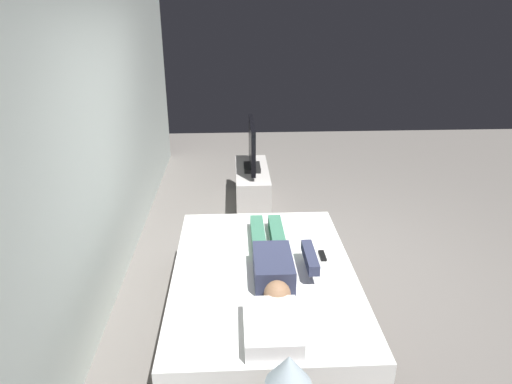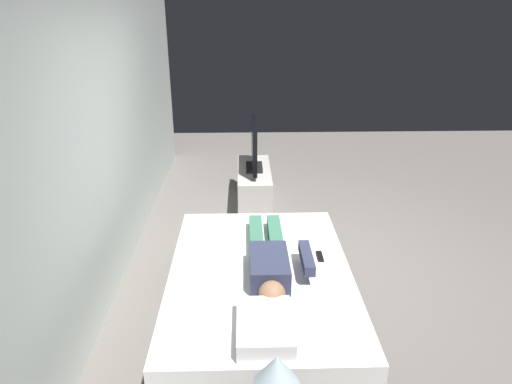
% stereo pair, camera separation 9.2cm
% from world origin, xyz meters
% --- Properties ---
extents(ground_plane, '(10.00, 10.00, 0.00)m').
position_xyz_m(ground_plane, '(0.00, 0.00, 0.00)').
color(ground_plane, slate).
extents(back_wall, '(6.40, 0.10, 2.80)m').
position_xyz_m(back_wall, '(0.40, 1.88, 1.40)').
color(back_wall, silver).
rests_on(back_wall, ground).
extents(bed, '(2.10, 1.45, 0.54)m').
position_xyz_m(bed, '(-0.86, 0.56, 0.26)').
color(bed, brown).
rests_on(bed, ground).
extents(pillow, '(0.48, 0.34, 0.12)m').
position_xyz_m(pillow, '(-1.59, 0.56, 0.60)').
color(pillow, white).
rests_on(pillow, bed).
extents(person, '(1.26, 0.46, 0.18)m').
position_xyz_m(person, '(-0.83, 0.49, 0.62)').
color(person, '#2D334C').
rests_on(person, bed).
extents(remote, '(0.15, 0.04, 0.02)m').
position_xyz_m(remote, '(-0.68, 0.08, 0.55)').
color(remote, black).
rests_on(remote, bed).
extents(tv_stand, '(1.10, 0.40, 0.50)m').
position_xyz_m(tv_stand, '(1.50, 0.55, 0.25)').
color(tv_stand, '#B7B2AD').
rests_on(tv_stand, ground).
extents(tv, '(0.88, 0.20, 0.59)m').
position_xyz_m(tv, '(1.50, 0.55, 0.78)').
color(tv, black).
rests_on(tv, tv_stand).
extents(lamp, '(0.22, 0.22, 0.42)m').
position_xyz_m(lamp, '(-2.21, 0.54, 0.85)').
color(lamp, '#59595B').
rests_on(lamp, nightstand).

